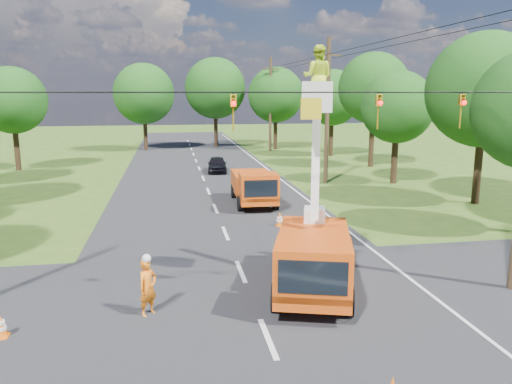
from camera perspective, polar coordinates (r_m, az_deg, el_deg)
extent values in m
plane|color=#335419|center=(32.39, -5.47, 0.02)|extent=(140.00, 140.00, 0.00)
cube|color=black|center=(32.39, -5.47, 0.02)|extent=(12.00, 100.00, 0.06)
cube|color=black|center=(15.24, -0.12, -13.09)|extent=(56.00, 10.00, 0.07)
cube|color=silver|center=(33.26, 4.20, 0.34)|extent=(0.12, 90.00, 0.02)
cube|color=#E23F10|center=(16.42, 6.54, -8.70)|extent=(3.72, 6.19, 0.44)
cube|color=#E23F10|center=(14.21, 6.53, -8.69)|extent=(2.52, 2.19, 1.46)
cube|color=black|center=(13.42, 6.50, -9.69)|extent=(1.78, 0.59, 0.92)
cube|color=#E23F10|center=(16.97, 6.61, -5.87)|extent=(3.22, 4.09, 0.97)
cylinder|color=black|center=(14.84, 2.43, -11.92)|extent=(0.55, 0.94, 0.89)
cylinder|color=black|center=(14.84, 10.47, -12.11)|extent=(0.55, 0.94, 0.89)
cylinder|color=black|center=(18.28, 3.36, -7.39)|extent=(0.55, 0.94, 0.89)
cylinder|color=black|center=(18.27, 9.80, -7.54)|extent=(0.55, 0.94, 0.89)
cube|color=silver|center=(17.80, 6.70, -2.62)|extent=(0.91, 0.91, 0.53)
cube|color=silver|center=(16.89, 6.85, 3.99)|extent=(0.63, 1.32, 4.21)
cube|color=silver|center=(15.74, 7.00, 10.73)|extent=(1.15, 1.15, 0.92)
imported|color=#C6E526|center=(15.74, 7.06, 12.94)|extent=(1.14, 1.04, 1.89)
cube|color=#E23F10|center=(28.65, -0.28, -0.06)|extent=(2.16, 5.56, 0.41)
cube|color=#E23F10|center=(26.59, 0.31, 0.63)|extent=(2.06, 1.61, 1.38)
cube|color=black|center=(25.83, 0.57, 0.41)|extent=(1.74, 0.10, 0.87)
cube|color=#E23F10|center=(29.25, -0.48, 1.33)|extent=(2.24, 3.45, 0.92)
cylinder|color=black|center=(26.88, -1.80, -1.34)|extent=(0.32, 0.85, 0.84)
cylinder|color=black|center=(27.16, 2.25, -1.21)|extent=(0.32, 0.85, 0.84)
cylinder|color=black|center=(30.28, -2.55, 0.09)|extent=(0.32, 0.85, 0.84)
cylinder|color=black|center=(30.53, 1.05, 0.19)|extent=(0.32, 0.85, 0.84)
imported|color=orange|center=(14.78, -12.26, -10.61)|extent=(0.72, 0.72, 1.69)
imported|color=black|center=(40.31, -4.47, 3.16)|extent=(1.78, 3.78, 1.25)
cone|color=orange|center=(23.86, 2.73, -3.08)|extent=(0.36, 0.36, 0.70)
cube|color=orange|center=(23.94, 2.72, -3.87)|extent=(0.38, 0.38, 0.04)
cylinder|color=white|center=(23.84, 2.73, -2.94)|extent=(0.26, 0.26, 0.09)
cylinder|color=white|center=(23.88, 2.72, -3.29)|extent=(0.31, 0.31, 0.09)
cone|color=orange|center=(14.94, -27.24, -13.34)|extent=(0.36, 0.36, 0.70)
cube|color=orange|center=(15.08, -27.12, -14.52)|extent=(0.38, 0.38, 0.04)
cylinder|color=white|center=(14.92, -27.26, -13.13)|extent=(0.26, 0.26, 0.09)
cylinder|color=white|center=(14.98, -27.21, -13.65)|extent=(0.31, 0.31, 0.09)
cone|color=orange|center=(28.53, 1.29, -0.69)|extent=(0.36, 0.36, 0.70)
cube|color=orange|center=(28.60, 1.29, -1.35)|extent=(0.38, 0.38, 0.04)
cylinder|color=white|center=(28.52, 1.29, -0.57)|extent=(0.26, 0.26, 0.09)
cylinder|color=white|center=(28.55, 1.29, -0.86)|extent=(0.31, 0.31, 0.09)
cylinder|color=#4C3823|center=(35.41, 8.14, 9.07)|extent=(0.30, 0.30, 10.00)
cube|color=#4C3823|center=(35.47, 8.32, 15.21)|extent=(1.80, 0.12, 0.12)
cylinder|color=#4C3823|center=(54.78, 1.66, 9.91)|extent=(0.30, 0.30, 10.00)
cube|color=#4C3823|center=(54.82, 1.68, 13.89)|extent=(1.80, 0.12, 0.12)
cylinder|color=black|center=(13.81, -2.21, 11.32)|extent=(18.00, 0.04, 0.04)
cube|color=gold|center=(14.24, 6.32, 9.45)|extent=(0.60, 0.05, 0.60)
imported|color=gold|center=(13.80, -2.61, 9.03)|extent=(0.16, 0.20, 1.00)
sphere|color=#FF0C0C|center=(13.68, -2.56, 10.06)|extent=(0.14, 0.14, 0.14)
imported|color=gold|center=(14.92, 13.80, 8.89)|extent=(0.16, 0.20, 1.00)
sphere|color=#FF0C0C|center=(14.81, 14.03, 9.83)|extent=(0.14, 0.14, 0.14)
imported|color=gold|center=(16.13, 22.40, 8.53)|extent=(0.16, 0.20, 1.00)
sphere|color=#FF0C0C|center=(16.02, 22.70, 9.39)|extent=(0.14, 0.14, 0.14)
cylinder|color=#382616|center=(45.63, -25.68, 4.80)|extent=(0.44, 0.44, 4.05)
sphere|color=#1F4A14|center=(45.44, -26.08, 9.40)|extent=(5.40, 5.40, 5.40)
cylinder|color=#382616|center=(31.24, 24.05, 2.93)|extent=(0.44, 0.44, 4.58)
sphere|color=#1F4A14|center=(30.98, 24.68, 10.56)|extent=(6.40, 6.40, 6.40)
cylinder|color=#382616|center=(36.45, 15.56, 3.93)|extent=(0.44, 0.44, 3.78)
sphere|color=#1F4A14|center=(36.20, 15.85, 9.33)|extent=(5.00, 5.00, 5.00)
cylinder|color=#382616|center=(44.32, 13.08, 5.91)|extent=(0.44, 0.44, 4.75)
sphere|color=#1F4A14|center=(44.15, 13.33, 11.50)|extent=(6.00, 6.00, 6.00)
cylinder|color=#382616|center=(51.46, 8.58, 6.44)|extent=(0.44, 0.44, 4.14)
sphere|color=#1F4A14|center=(51.29, 8.71, 10.62)|extent=(5.60, 5.60, 5.60)
cylinder|color=#382616|center=(56.90, -12.53, 6.88)|extent=(0.44, 0.44, 4.40)
sphere|color=#1F4A14|center=(56.75, -12.70, 10.91)|extent=(6.60, 6.60, 6.60)
cylinder|color=#382616|center=(59.05, -4.61, 7.47)|extent=(0.44, 0.44, 4.84)
sphere|color=#1F4A14|center=(58.93, -4.68, 11.74)|extent=(7.00, 7.00, 7.00)
cylinder|color=#382616|center=(57.08, 2.23, 7.10)|extent=(0.44, 0.44, 4.31)
sphere|color=#1F4A14|center=(56.93, 2.26, 11.04)|extent=(6.20, 6.20, 6.20)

